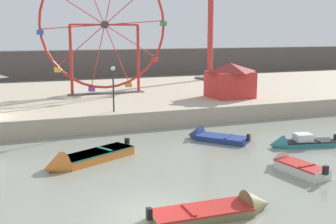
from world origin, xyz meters
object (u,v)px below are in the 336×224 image
motorboat_olive_wood (226,209)px  carnival_booth_red_striped (230,80)px  motorboat_teal_painted (297,143)px  motorboat_navy_blue (210,137)px  motorboat_orange_hull (81,159)px  motorboat_white_red_stripe (293,166)px  drop_tower_red_tower (211,14)px  ferris_wheel_red_frame (105,27)px  promenade_lamp_near (113,82)px

motorboat_olive_wood → carnival_booth_red_striped: size_ratio=1.32×
motorboat_teal_painted → motorboat_navy_blue: 5.66m
motorboat_teal_painted → motorboat_olive_wood: bearing=50.8°
motorboat_orange_hull → carnival_booth_red_striped: (15.64, 11.43, 2.66)m
motorboat_teal_painted → carnival_booth_red_striped: size_ratio=1.16×
motorboat_white_red_stripe → drop_tower_red_tower: drop_tower_red_tower is taller
ferris_wheel_red_frame → carnival_booth_red_striped: bearing=-33.7°
motorboat_teal_painted → promenade_lamp_near: size_ratio=1.37×
ferris_wheel_red_frame → promenade_lamp_near: bearing=-100.4°
motorboat_white_red_stripe → ferris_wheel_red_frame: ferris_wheel_red_frame is taller
motorboat_white_red_stripe → drop_tower_red_tower: 34.38m
motorboat_olive_wood → drop_tower_red_tower: (16.91, 34.96, 9.09)m
motorboat_white_red_stripe → motorboat_olive_wood: size_ratio=0.73×
promenade_lamp_near → motorboat_olive_wood: bearing=-89.4°
motorboat_navy_blue → motorboat_olive_wood: 12.28m
motorboat_teal_painted → motorboat_navy_blue: bearing=-27.8°
motorboat_orange_hull → motorboat_olive_wood: 9.76m
ferris_wheel_red_frame → carnival_booth_red_striped: ferris_wheel_red_frame is taller
carnival_booth_red_striped → drop_tower_red_tower: bearing=68.8°
ferris_wheel_red_frame → promenade_lamp_near: 10.93m
motorboat_olive_wood → carnival_booth_red_striped: (11.53, 20.27, 2.72)m
motorboat_navy_blue → drop_tower_red_tower: (11.94, 23.74, 9.10)m
motorboat_teal_painted → promenade_lamp_near: (-9.52, 9.24, 3.32)m
motorboat_navy_blue → promenade_lamp_near: bearing=2.9°
motorboat_orange_hull → motorboat_teal_painted: (13.46, -1.21, -0.03)m
promenade_lamp_near → drop_tower_red_tower: bearing=46.6°
motorboat_white_red_stripe → promenade_lamp_near: 14.99m
drop_tower_red_tower → promenade_lamp_near: drop_tower_red_tower is taller
motorboat_navy_blue → carnival_booth_red_striped: carnival_booth_red_striped is taller
drop_tower_red_tower → promenade_lamp_near: (-17.09, -18.09, -5.73)m
motorboat_orange_hull → drop_tower_red_tower: size_ratio=0.35×
drop_tower_red_tower → carnival_booth_red_striped: size_ratio=4.12×
motorboat_orange_hull → promenade_lamp_near: 9.53m
motorboat_olive_wood → ferris_wheel_red_frame: ferris_wheel_red_frame is taller
ferris_wheel_red_frame → drop_tower_red_tower: (15.25, 8.11, 1.66)m
motorboat_orange_hull → motorboat_navy_blue: (9.08, 2.38, -0.07)m
motorboat_orange_hull → drop_tower_red_tower: bearing=-156.0°
motorboat_orange_hull → ferris_wheel_red_frame: (5.77, 18.01, 7.36)m
motorboat_teal_painted → promenade_lamp_near: promenade_lamp_near is taller
motorboat_navy_blue → motorboat_olive_wood: bearing=116.7°
drop_tower_red_tower → promenade_lamp_near: size_ratio=4.89×
motorboat_teal_painted → ferris_wheel_red_frame: bearing=-56.7°
motorboat_white_red_stripe → promenade_lamp_near: promenade_lamp_near is taller
motorboat_orange_hull → ferris_wheel_red_frame: ferris_wheel_red_frame is taller
motorboat_teal_painted → promenade_lamp_near: bearing=-32.6°
motorboat_olive_wood → drop_tower_red_tower: size_ratio=0.32×
motorboat_navy_blue → carnival_booth_red_striped: 11.51m
motorboat_navy_blue → motorboat_olive_wood: (-4.97, -11.23, 0.01)m
motorboat_teal_painted → motorboat_navy_blue: (-4.38, 3.59, -0.05)m
motorboat_teal_painted → motorboat_orange_hull: bearing=6.4°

